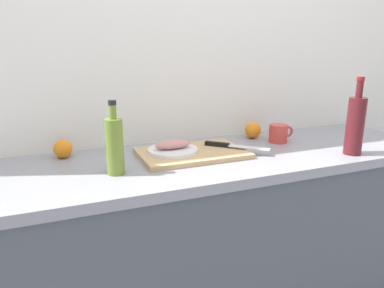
# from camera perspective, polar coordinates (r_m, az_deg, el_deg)

# --- Properties ---
(back_wall) EXTENTS (3.20, 0.05, 2.50)m
(back_wall) POSITION_cam_1_polar(r_m,az_deg,el_deg) (1.79, 0.77, 12.02)
(back_wall) COLOR white
(back_wall) RESTS_ON ground_plane
(kitchen_counter) EXTENTS (2.00, 0.60, 0.90)m
(kitchen_counter) POSITION_cam_1_polar(r_m,az_deg,el_deg) (1.74, 4.97, -15.89)
(kitchen_counter) COLOR #4C5159
(kitchen_counter) RESTS_ON ground_plane
(cutting_board) EXTENTS (0.45, 0.30, 0.02)m
(cutting_board) POSITION_cam_1_polar(r_m,az_deg,el_deg) (1.53, -0.00, -1.44)
(cutting_board) COLOR tan
(cutting_board) RESTS_ON kitchen_counter
(white_plate) EXTENTS (0.21, 0.21, 0.01)m
(white_plate) POSITION_cam_1_polar(r_m,az_deg,el_deg) (1.51, -3.06, -1.00)
(white_plate) COLOR white
(white_plate) RESTS_ON cutting_board
(fish_fillet) EXTENTS (0.16, 0.07, 0.04)m
(fish_fillet) POSITION_cam_1_polar(r_m,az_deg,el_deg) (1.51, -3.07, -0.07)
(fish_fillet) COLOR tan
(fish_fillet) RESTS_ON white_plate
(chef_knife) EXTENTS (0.23, 0.22, 0.02)m
(chef_knife) POSITION_cam_1_polar(r_m,az_deg,el_deg) (1.59, 5.82, -0.22)
(chef_knife) COLOR silver
(chef_knife) RESTS_ON cutting_board
(olive_oil_bottle) EXTENTS (0.06, 0.06, 0.27)m
(olive_oil_bottle) POSITION_cam_1_polar(r_m,az_deg,el_deg) (1.32, -12.21, -0.14)
(olive_oil_bottle) COLOR olive
(olive_oil_bottle) RESTS_ON kitchen_counter
(wine_bottle) EXTENTS (0.07, 0.07, 0.33)m
(wine_bottle) POSITION_cam_1_polar(r_m,az_deg,el_deg) (1.68, 24.52, 2.85)
(wine_bottle) COLOR #59191E
(wine_bottle) RESTS_ON kitchen_counter
(coffee_mug_0) EXTENTS (0.13, 0.09, 0.09)m
(coffee_mug_0) POSITION_cam_1_polar(r_m,az_deg,el_deg) (1.79, 13.63, 1.66)
(coffee_mug_0) COLOR #CC3F38
(coffee_mug_0) RESTS_ON kitchen_counter
(orange_0) EXTENTS (0.08, 0.08, 0.08)m
(orange_0) POSITION_cam_1_polar(r_m,az_deg,el_deg) (1.59, -19.87, -0.73)
(orange_0) COLOR orange
(orange_0) RESTS_ON kitchen_counter
(orange_1) EXTENTS (0.08, 0.08, 0.08)m
(orange_1) POSITION_cam_1_polar(r_m,az_deg,el_deg) (1.84, 9.63, 2.18)
(orange_1) COLOR orange
(orange_1) RESTS_ON kitchen_counter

